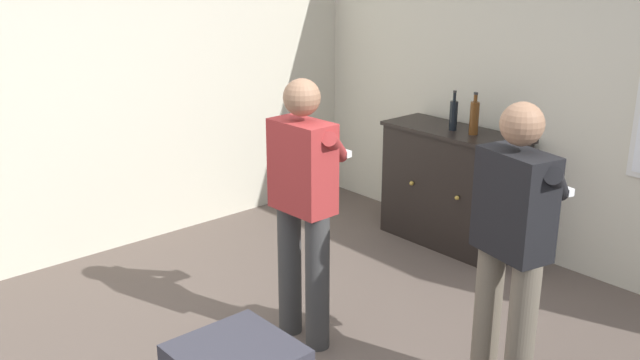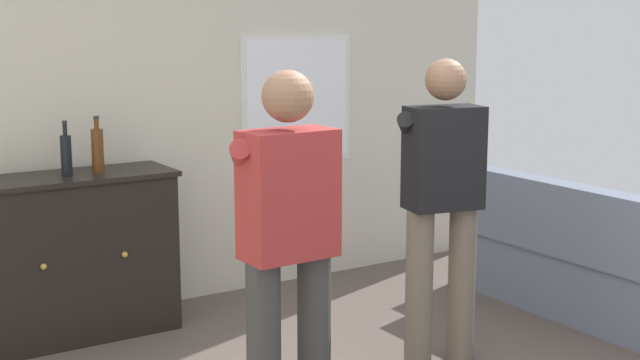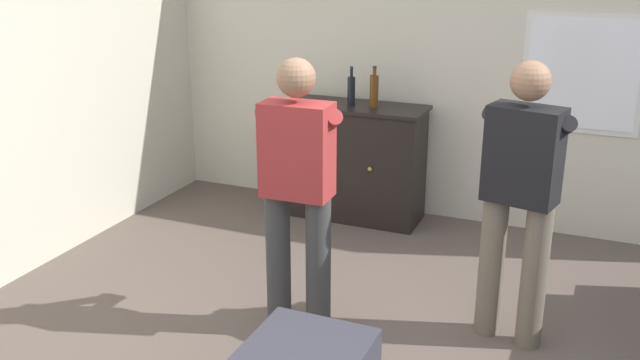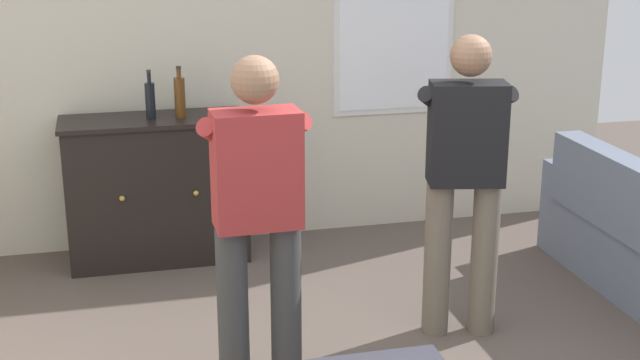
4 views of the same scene
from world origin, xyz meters
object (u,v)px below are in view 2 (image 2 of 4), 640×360
bottle_wine_green (66,154)px  person_standing_left (287,244)px  couch (604,270)px  sideboard_cabinet (73,256)px  bottle_liquor_amber (98,149)px  person_standing_right (442,197)px

bottle_wine_green → person_standing_left: size_ratio=0.19×
couch → sideboard_cabinet: bearing=151.3°
couch → person_standing_left: person_standing_left is taller
couch → bottle_liquor_amber: (-2.67, 1.55, 0.78)m
bottle_wine_green → person_standing_right: 2.16m
couch → person_standing_left: bearing=-172.2°
couch → person_standing_right: person_standing_right is taller
person_standing_left → person_standing_right: size_ratio=1.00×
sideboard_cabinet → person_standing_left: (0.36, -1.89, 0.44)m
bottle_wine_green → bottle_liquor_amber: bearing=4.3°
sideboard_cabinet → person_standing_right: person_standing_right is taller
couch → bottle_wine_green: bearing=151.8°
couch → bottle_wine_green: (-2.86, 1.53, 0.77)m
bottle_liquor_amber → person_standing_left: size_ratio=0.20×
person_standing_left → person_standing_right: (1.20, 0.40, 0.00)m
bottle_wine_green → person_standing_right: size_ratio=0.19×
sideboard_cabinet → bottle_liquor_amber: bearing=-2.1°
sideboard_cabinet → couch: bearing=-28.7°
bottle_liquor_amber → person_standing_left: 1.91m
bottle_wine_green → person_standing_right: person_standing_right is taller
bottle_liquor_amber → person_standing_left: bearing=-84.5°
person_standing_left → bottle_wine_green: bearing=101.3°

